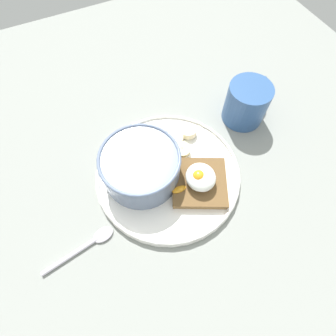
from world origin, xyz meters
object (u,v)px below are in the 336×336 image
poached_egg (200,177)px  coffee_mug (247,102)px  banana_slice_back (182,150)px  toast_slice (199,183)px  oatmeal_bowl (141,166)px  banana_slice_front (176,138)px  banana_slice_right (160,131)px  spoon (87,245)px  banana_slice_left (189,132)px

poached_egg → coffee_mug: coffee_mug is taller
poached_egg → banana_slice_back: bearing=-3.6°
toast_slice → banana_slice_back: 7.78cm
toast_slice → coffee_mug: coffee_mug is taller
poached_egg → oatmeal_bowl: bearing=53.1°
banana_slice_front → banana_slice_right: 3.82cm
banana_slice_right → spoon: 25.65cm
oatmeal_bowl → banana_slice_back: 9.56cm
toast_slice → banana_slice_front: bearing=-3.6°
poached_egg → spoon: 22.50cm
banana_slice_left → coffee_mug: size_ratio=0.31×
toast_slice → banana_slice_left: same height
poached_egg → spoon: bearing=93.7°
oatmeal_bowl → poached_egg: 10.77cm
oatmeal_bowl → banana_slice_back: oatmeal_bowl is taller
oatmeal_bowl → banana_slice_back: size_ratio=3.97×
spoon → banana_slice_right: bearing=-53.5°
oatmeal_bowl → banana_slice_left: bearing=-69.9°
banana_slice_left → coffee_mug: 13.48cm
toast_slice → banana_slice_front: toast_slice is taller
banana_slice_front → banana_slice_left: banana_slice_left is taller
banana_slice_back → banana_slice_front: bearing=-5.4°
banana_slice_front → coffee_mug: (0.02, -16.10, 2.81)cm
toast_slice → poached_egg: (0.00, 0.10, 2.34)cm
oatmeal_bowl → coffee_mug: size_ratio=1.25×
banana_slice_front → banana_slice_right: bearing=37.1°
banana_slice_front → banana_slice_right: banana_slice_right is taller
banana_slice_left → banana_slice_back: size_ratio=0.99×
banana_slice_front → banana_slice_left: 2.89cm
toast_slice → poached_egg: size_ratio=1.63×
spoon → poached_egg: bearing=-86.3°
banana_slice_front → spoon: bearing=118.0°
poached_egg → banana_slice_front: bearing=-4.1°
banana_slice_front → banana_slice_left: (0.21, -2.88, 0.15)cm
oatmeal_bowl → banana_slice_front: bearing=-65.5°
poached_egg → coffee_mug: 20.01cm
toast_slice → coffee_mug: 20.09cm
banana_slice_front → oatmeal_bowl: bearing=114.5°
toast_slice → banana_slice_left: size_ratio=3.67×
banana_slice_right → coffee_mug: (-3.03, -18.40, 2.62)cm
banana_slice_left → spoon: (-12.38, 25.78, -1.34)cm
banana_slice_back → poached_egg: bearing=176.4°
poached_egg → banana_slice_left: size_ratio=2.26×
banana_slice_left → spoon: bearing=115.7°
toast_slice → spoon: toast_slice is taller
oatmeal_bowl → poached_egg: oatmeal_bowl is taller
spoon → coffee_mug: bearing=-72.6°
poached_egg → banana_slice_right: size_ratio=1.82×
poached_egg → spoon: poached_egg is taller
spoon → banana_slice_left: bearing=-64.3°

